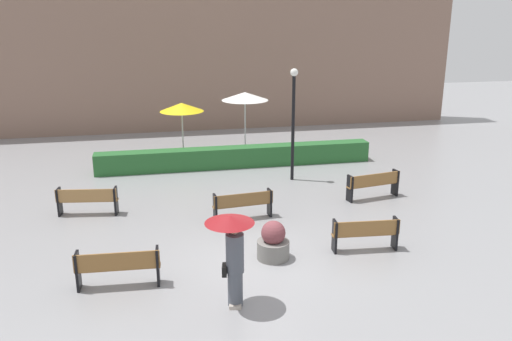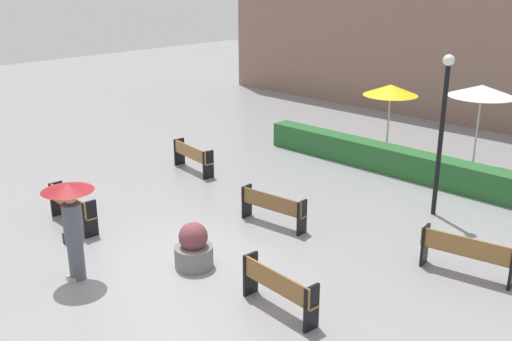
% 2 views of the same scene
% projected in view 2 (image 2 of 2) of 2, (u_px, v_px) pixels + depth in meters
% --- Properties ---
extents(ground_plane, '(60.00, 60.00, 0.00)m').
position_uv_depth(ground_plane, '(177.00, 261.00, 12.94)').
color(ground_plane, gray).
extents(bench_far_right, '(1.91, 0.65, 0.89)m').
position_uv_depth(bench_far_right, '(467.00, 252.00, 12.16)').
color(bench_far_right, olive).
rests_on(bench_far_right, ground).
extents(bench_mid_center, '(1.84, 0.51, 0.84)m').
position_uv_depth(bench_mid_center, '(272.00, 206.00, 14.59)').
color(bench_mid_center, brown).
rests_on(bench_mid_center, ground).
extents(bench_near_right, '(1.77, 0.47, 0.87)m').
position_uv_depth(bench_near_right, '(278.00, 287.00, 10.89)').
color(bench_near_right, olive).
rests_on(bench_near_right, ground).
extents(bench_near_left, '(1.90, 0.46, 0.90)m').
position_uv_depth(bench_near_left, '(71.00, 206.00, 14.56)').
color(bench_near_left, olive).
rests_on(bench_near_left, ground).
extents(bench_far_left, '(1.86, 0.62, 0.86)m').
position_uv_depth(bench_far_left, '(192.00, 156.00, 18.52)').
color(bench_far_left, '#9E7242').
rests_on(bench_far_left, ground).
extents(pedestrian_with_umbrella, '(1.03, 1.03, 2.05)m').
position_uv_depth(pedestrian_with_umbrella, '(71.00, 216.00, 11.83)').
color(pedestrian_with_umbrella, '#4C515B').
rests_on(pedestrian_with_umbrella, ground).
extents(planter_pot, '(0.82, 0.82, 1.01)m').
position_uv_depth(planter_pot, '(194.00, 248.00, 12.58)').
color(planter_pot, slate).
rests_on(planter_pot, ground).
extents(lamp_post, '(0.28, 0.28, 4.10)m').
position_uv_depth(lamp_post, '(443.00, 120.00, 14.65)').
color(lamp_post, black).
rests_on(lamp_post, ground).
extents(patio_umbrella_yellow, '(1.81, 1.81, 2.40)m').
position_uv_depth(patio_umbrella_yellow, '(391.00, 90.00, 19.68)').
color(patio_umbrella_yellow, silver).
rests_on(patio_umbrella_yellow, ground).
extents(patio_umbrella_white, '(2.03, 2.03, 2.66)m').
position_uv_depth(patio_umbrella_white, '(482.00, 91.00, 18.21)').
color(patio_umbrella_white, silver).
rests_on(patio_umbrella_white, ground).
extents(hedge_strip, '(11.02, 0.70, 0.81)m').
position_uv_depth(hedge_strip, '(416.00, 166.00, 17.90)').
color(hedge_strip, '#28602D').
rests_on(hedge_strip, ground).
extents(building_facade, '(28.00, 1.20, 8.50)m').
position_uv_depth(building_facade, '(508.00, 18.00, 22.40)').
color(building_facade, '#846656').
rests_on(building_facade, ground).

